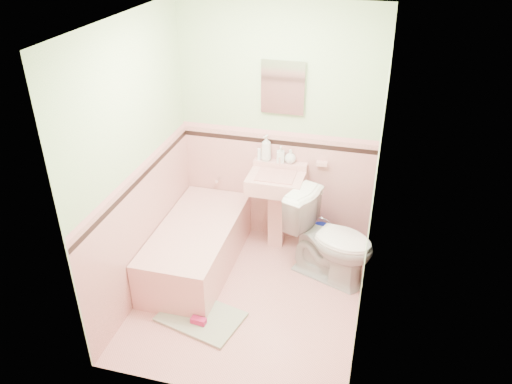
% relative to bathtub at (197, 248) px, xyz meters
% --- Properties ---
extents(floor, '(2.20, 2.20, 0.00)m').
position_rel_bathtub_xyz_m(floor, '(0.63, -0.33, -0.23)').
color(floor, pink).
rests_on(floor, ground).
extents(ceiling, '(2.20, 2.20, 0.00)m').
position_rel_bathtub_xyz_m(ceiling, '(0.63, -0.33, 2.27)').
color(ceiling, white).
rests_on(ceiling, ground).
extents(wall_back, '(2.50, 0.00, 2.50)m').
position_rel_bathtub_xyz_m(wall_back, '(0.63, 0.77, 1.02)').
color(wall_back, '#F8EDCA').
rests_on(wall_back, ground).
extents(wall_front, '(2.50, 0.00, 2.50)m').
position_rel_bathtub_xyz_m(wall_front, '(0.63, -1.43, 1.02)').
color(wall_front, '#F8EDCA').
rests_on(wall_front, ground).
extents(wall_left, '(0.00, 2.50, 2.50)m').
position_rel_bathtub_xyz_m(wall_left, '(-0.37, -0.33, 1.02)').
color(wall_left, '#F8EDCA').
rests_on(wall_left, ground).
extents(wall_right, '(0.00, 2.50, 2.50)m').
position_rel_bathtub_xyz_m(wall_right, '(1.63, -0.33, 1.02)').
color(wall_right, '#F8EDCA').
rests_on(wall_right, ground).
extents(wainscot_back, '(2.00, 0.00, 2.00)m').
position_rel_bathtub_xyz_m(wainscot_back, '(0.63, 0.76, 0.38)').
color(wainscot_back, '#EBA39D').
rests_on(wainscot_back, ground).
extents(wainscot_front, '(2.00, 0.00, 2.00)m').
position_rel_bathtub_xyz_m(wainscot_front, '(0.63, -1.42, 0.38)').
color(wainscot_front, '#EBA39D').
rests_on(wainscot_front, ground).
extents(wainscot_left, '(0.00, 2.20, 2.20)m').
position_rel_bathtub_xyz_m(wainscot_left, '(-0.36, -0.33, 0.38)').
color(wainscot_left, '#EBA39D').
rests_on(wainscot_left, ground).
extents(wainscot_right, '(0.00, 2.20, 2.20)m').
position_rel_bathtub_xyz_m(wainscot_right, '(1.62, -0.33, 0.38)').
color(wainscot_right, '#EBA39D').
rests_on(wainscot_right, ground).
extents(accent_back, '(2.00, 0.00, 2.00)m').
position_rel_bathtub_xyz_m(accent_back, '(0.63, 0.75, 0.90)').
color(accent_back, black).
rests_on(accent_back, ground).
extents(accent_front, '(2.00, 0.00, 2.00)m').
position_rel_bathtub_xyz_m(accent_front, '(0.63, -1.41, 0.90)').
color(accent_front, black).
rests_on(accent_front, ground).
extents(accent_left, '(0.00, 2.20, 2.20)m').
position_rel_bathtub_xyz_m(accent_left, '(-0.35, -0.33, 0.89)').
color(accent_left, black).
rests_on(accent_left, ground).
extents(accent_right, '(0.00, 2.20, 2.20)m').
position_rel_bathtub_xyz_m(accent_right, '(1.61, -0.33, 0.89)').
color(accent_right, black).
rests_on(accent_right, ground).
extents(cap_back, '(2.00, 0.00, 2.00)m').
position_rel_bathtub_xyz_m(cap_back, '(0.63, 0.75, 0.99)').
color(cap_back, pink).
rests_on(cap_back, ground).
extents(cap_front, '(2.00, 0.00, 2.00)m').
position_rel_bathtub_xyz_m(cap_front, '(0.63, -1.41, 0.99)').
color(cap_front, pink).
rests_on(cap_front, ground).
extents(cap_left, '(0.00, 2.20, 2.20)m').
position_rel_bathtub_xyz_m(cap_left, '(-0.35, -0.33, 1.00)').
color(cap_left, pink).
rests_on(cap_left, ground).
extents(cap_right, '(0.00, 2.20, 2.20)m').
position_rel_bathtub_xyz_m(cap_right, '(1.61, -0.33, 1.00)').
color(cap_right, pink).
rests_on(cap_right, ground).
extents(bathtub, '(0.70, 1.50, 0.45)m').
position_rel_bathtub_xyz_m(bathtub, '(0.00, 0.00, 0.00)').
color(bathtub, '#E39F9A').
rests_on(bathtub, floor).
extents(tub_faucet, '(0.04, 0.12, 0.04)m').
position_rel_bathtub_xyz_m(tub_faucet, '(0.00, 0.72, 0.41)').
color(tub_faucet, silver).
rests_on(tub_faucet, wall_back).
extents(sink, '(0.55, 0.48, 0.87)m').
position_rel_bathtub_xyz_m(sink, '(0.68, 0.53, 0.21)').
color(sink, '#E39F9A').
rests_on(sink, floor).
extents(sink_faucet, '(0.02, 0.02, 0.10)m').
position_rel_bathtub_xyz_m(sink_faucet, '(0.68, 0.67, 0.72)').
color(sink_faucet, silver).
rests_on(sink_faucet, sink).
extents(medicine_cabinet, '(0.38, 0.04, 0.48)m').
position_rel_bathtub_xyz_m(medicine_cabinet, '(0.68, 0.74, 1.47)').
color(medicine_cabinet, white).
rests_on(medicine_cabinet, wall_back).
extents(soap_dish, '(0.11, 0.06, 0.04)m').
position_rel_bathtub_xyz_m(soap_dish, '(1.10, 0.73, 0.72)').
color(soap_dish, '#E39F9A').
rests_on(soap_dish, wall_back).
extents(soap_bottle_left, '(0.14, 0.14, 0.27)m').
position_rel_bathtub_xyz_m(soap_bottle_left, '(0.53, 0.71, 0.84)').
color(soap_bottle_left, '#B2B2B2').
rests_on(soap_bottle_left, sink).
extents(soap_bottle_mid, '(0.09, 0.09, 0.17)m').
position_rel_bathtub_xyz_m(soap_bottle_mid, '(0.68, 0.71, 0.79)').
color(soap_bottle_mid, '#B2B2B2').
rests_on(soap_bottle_mid, sink).
extents(soap_bottle_right, '(0.15, 0.15, 0.15)m').
position_rel_bathtub_xyz_m(soap_bottle_right, '(0.78, 0.71, 0.78)').
color(soap_bottle_right, '#B2B2B2').
rests_on(soap_bottle_right, sink).
extents(tube, '(0.04, 0.04, 0.12)m').
position_rel_bathtub_xyz_m(tube, '(0.46, 0.71, 0.76)').
color(tube, white).
rests_on(tube, sink).
extents(toilet, '(0.96, 0.75, 0.86)m').
position_rel_bathtub_xyz_m(toilet, '(1.30, 0.19, 0.21)').
color(toilet, white).
rests_on(toilet, floor).
extents(bucket, '(0.30, 0.30, 0.25)m').
position_rel_bathtub_xyz_m(bucket, '(1.14, 0.63, -0.10)').
color(bucket, '#1528BE').
rests_on(bucket, floor).
extents(bath_mat, '(0.80, 0.63, 0.03)m').
position_rel_bathtub_xyz_m(bath_mat, '(0.29, -0.70, -0.21)').
color(bath_mat, '#9AAC8F').
rests_on(bath_mat, floor).
extents(shoe, '(0.14, 0.08, 0.05)m').
position_rel_bathtub_xyz_m(shoe, '(0.30, -0.79, -0.17)').
color(shoe, '#BF1E59').
rests_on(shoe, bath_mat).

